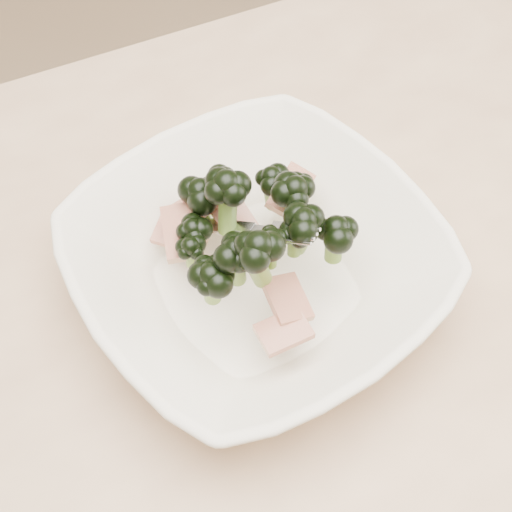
# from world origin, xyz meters

# --- Properties ---
(dining_table) EXTENTS (1.20, 0.80, 0.75)m
(dining_table) POSITION_xyz_m (0.00, 0.00, 0.65)
(dining_table) COLOR tan
(dining_table) RESTS_ON ground
(broccoli_dish) EXTENTS (0.35, 0.35, 0.13)m
(broccoli_dish) POSITION_xyz_m (0.02, 0.04, 0.79)
(broccoli_dish) COLOR silver
(broccoli_dish) RESTS_ON dining_table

